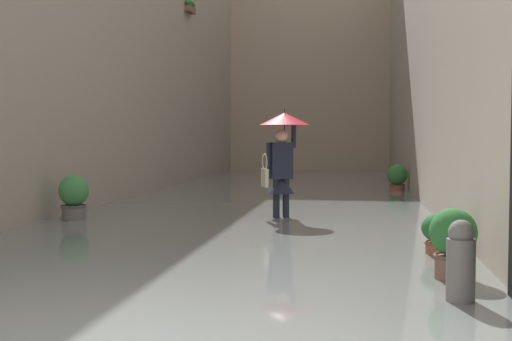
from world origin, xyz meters
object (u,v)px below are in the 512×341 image
person_wading (282,147)px  potted_plant_mid_left (397,179)px  potted_plant_mid_right (74,199)px  mooring_bollard (461,270)px  potted_plant_near_left (441,237)px  potted_plant_far_left (453,246)px

person_wading → potted_plant_mid_left: bearing=-111.0°
potted_plant_mid_right → mooring_bollard: potted_plant_mid_right is taller
person_wading → potted_plant_near_left: person_wading is taller
potted_plant_near_left → person_wading: bearing=-55.1°
potted_plant_far_left → potted_plant_near_left: size_ratio=1.32×
potted_plant_mid_left → mooring_bollard: mooring_bollard is taller
person_wading → potted_plant_far_left: (-2.24, 4.75, -0.91)m
potted_plant_mid_left → potted_plant_mid_right: bearing=50.0°
potted_plant_mid_right → mooring_bollard: size_ratio=1.07×
person_wading → potted_plant_mid_right: bearing=13.2°
potted_plant_far_left → potted_plant_mid_left: bearing=-90.8°
person_wading → potted_plant_far_left: person_wading is taller
person_wading → potted_plant_near_left: 4.16m
potted_plant_far_left → potted_plant_mid_right: (5.77, -3.93, 0.02)m
person_wading → potted_plant_mid_right: size_ratio=2.22×
potted_plant_mid_left → person_wading: bearing=69.0°
potted_plant_far_left → potted_plant_near_left: bearing=-92.7°
person_wading → potted_plant_mid_right: (3.53, 0.83, -0.89)m
potted_plant_near_left → potted_plant_mid_right: 6.34m
potted_plant_mid_left → potted_plant_near_left: bearing=89.5°
potted_plant_near_left → potted_plant_mid_right: (5.84, -2.48, 0.15)m
potted_plant_mid_right → potted_plant_mid_left: bearing=-130.0°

